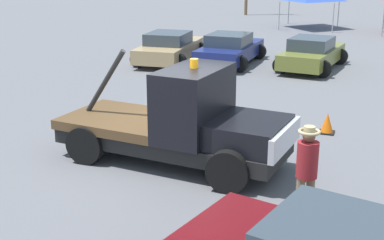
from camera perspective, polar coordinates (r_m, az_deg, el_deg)
ground_plane at (r=12.40m, az=-2.18°, el=-4.40°), size 160.00×160.00×0.00m
tow_truck at (r=11.93m, az=-0.84°, el=-0.43°), size 5.50×2.61×2.51m
person_near_truck at (r=9.59m, az=12.17°, el=-4.79°), size 0.39×0.39×1.76m
parked_car_tan at (r=23.70m, az=-2.40°, el=7.73°), size 2.67×4.72×1.34m
parked_car_navy at (r=23.33m, az=4.06°, el=7.55°), size 2.52×4.48×1.34m
parked_car_olive at (r=22.78m, az=12.67°, el=6.93°), size 2.71×4.55×1.34m
traffic_cone at (r=14.67m, az=14.22°, el=-0.41°), size 0.40×0.40×0.55m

